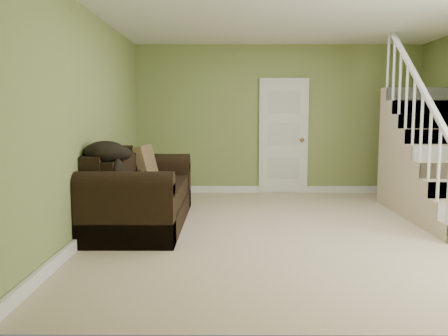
{
  "coord_description": "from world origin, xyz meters",
  "views": [
    {
      "loc": [
        -0.91,
        -5.64,
        1.42
      ],
      "look_at": [
        -0.94,
        0.06,
        0.75
      ],
      "focal_mm": 38.0,
      "sensor_mm": 36.0,
      "label": 1
    }
  ],
  "objects_px": {
    "side_table": "(139,184)",
    "banana": "(144,185)",
    "cat": "(143,179)",
    "sofa": "(139,196)"
  },
  "relations": [
    {
      "from": "side_table",
      "to": "banana",
      "type": "distance_m",
      "value": 1.42
    },
    {
      "from": "sofa",
      "to": "cat",
      "type": "bearing_deg",
      "value": -48.47
    },
    {
      "from": "sofa",
      "to": "cat",
      "type": "distance_m",
      "value": 0.26
    },
    {
      "from": "sofa",
      "to": "side_table",
      "type": "xyz_separation_m",
      "value": [
        -0.22,
        1.17,
        -0.03
      ]
    },
    {
      "from": "cat",
      "to": "banana",
      "type": "bearing_deg",
      "value": -57.51
    },
    {
      "from": "cat",
      "to": "banana",
      "type": "distance_m",
      "value": 0.14
    },
    {
      "from": "sofa",
      "to": "banana",
      "type": "bearing_deg",
      "value": -63.56
    },
    {
      "from": "side_table",
      "to": "cat",
      "type": "distance_m",
      "value": 1.3
    },
    {
      "from": "sofa",
      "to": "banana",
      "type": "xyz_separation_m",
      "value": [
        0.1,
        -0.2,
        0.18
      ]
    },
    {
      "from": "cat",
      "to": "banana",
      "type": "relative_size",
      "value": 2.64
    }
  ]
}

